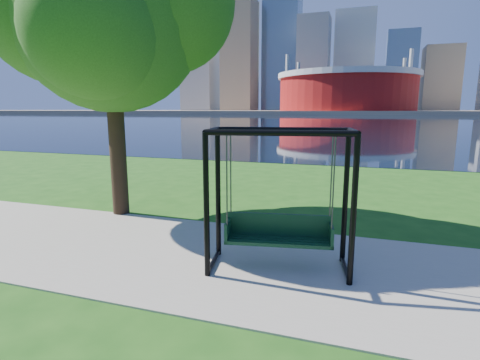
% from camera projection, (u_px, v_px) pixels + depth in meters
% --- Properties ---
extents(ground, '(900.00, 900.00, 0.00)m').
position_uv_depth(ground, '(254.00, 253.00, 7.19)').
color(ground, '#1E5114').
rests_on(ground, ground).
extents(path, '(120.00, 4.00, 0.03)m').
position_uv_depth(path, '(246.00, 262.00, 6.73)').
color(path, '#9E937F').
rests_on(path, ground).
extents(river, '(900.00, 180.00, 0.02)m').
position_uv_depth(river, '(358.00, 120.00, 102.33)').
color(river, black).
rests_on(river, ground).
extents(far_bank, '(900.00, 228.00, 2.00)m').
position_uv_depth(far_bank, '(363.00, 112.00, 292.42)').
color(far_bank, '#937F60').
rests_on(far_bank, ground).
extents(stadium, '(83.00, 83.00, 32.00)m').
position_uv_depth(stadium, '(347.00, 90.00, 226.83)').
color(stadium, maroon).
rests_on(stadium, far_bank).
extents(skyline, '(392.00, 66.00, 96.50)m').
position_uv_depth(skyline, '(360.00, 67.00, 299.76)').
color(skyline, gray).
rests_on(skyline, far_bank).
extents(swing, '(2.50, 1.42, 2.42)m').
position_uv_depth(swing, '(279.00, 203.00, 6.26)').
color(swing, black).
rests_on(swing, ground).
extents(park_tree, '(5.82, 5.26, 7.23)m').
position_uv_depth(park_tree, '(109.00, 12.00, 9.02)').
color(park_tree, black).
rests_on(park_tree, ground).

